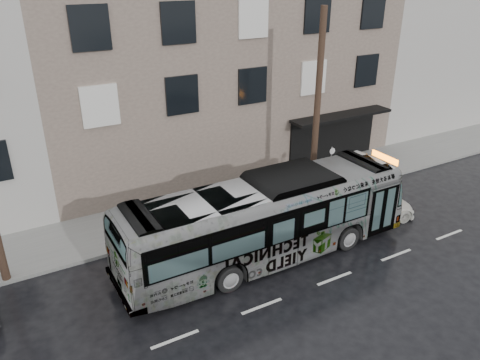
# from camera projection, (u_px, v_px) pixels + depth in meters

# --- Properties ---
(ground) EXTENTS (120.00, 120.00, 0.00)m
(ground) POSITION_uv_depth(u_px,v_px,m) (228.00, 269.00, 18.05)
(ground) COLOR black
(ground) RESTS_ON ground
(sidewalk) EXTENTS (90.00, 3.60, 0.15)m
(sidewalk) POSITION_uv_depth(u_px,v_px,m) (179.00, 214.00, 21.90)
(sidewalk) COLOR gray
(sidewalk) RESTS_ON ground
(building_taupe) EXTENTS (20.00, 12.00, 11.00)m
(building_taupe) POSITION_uv_depth(u_px,v_px,m) (201.00, 60.00, 28.05)
(building_taupe) COLOR gray
(building_taupe) RESTS_ON ground
(building_filler) EXTENTS (18.00, 12.00, 12.00)m
(building_filler) POSITION_uv_depth(u_px,v_px,m) (423.00, 32.00, 36.30)
(building_filler) COLOR #B5B1AB
(building_filler) RESTS_ON ground
(utility_pole_front) EXTENTS (0.30, 0.30, 9.00)m
(utility_pole_front) POSITION_uv_depth(u_px,v_px,m) (317.00, 108.00, 21.62)
(utility_pole_front) COLOR #422D21
(utility_pole_front) RESTS_ON sidewalk
(sign_post) EXTENTS (0.06, 0.06, 2.40)m
(sign_post) POSITION_uv_depth(u_px,v_px,m) (330.00, 169.00, 23.49)
(sign_post) COLOR slate
(sign_post) RESTS_ON sidewalk
(bus) EXTENTS (12.06, 2.88, 3.36)m
(bus) POSITION_uv_depth(u_px,v_px,m) (266.00, 219.00, 18.18)
(bus) COLOR #B2B2B2
(bus) RESTS_ON ground
(white_sedan) EXTENTS (4.51, 2.32, 1.25)m
(white_sedan) POSITION_uv_depth(u_px,v_px,m) (370.00, 209.00, 21.21)
(white_sedan) COLOR white
(white_sedan) RESTS_ON ground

